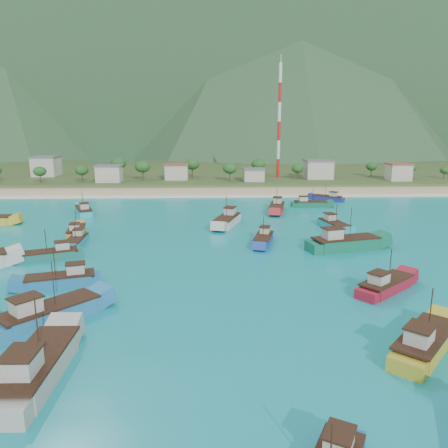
{
  "coord_description": "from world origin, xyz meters",
  "views": [
    {
      "loc": [
        2.82,
        -64.96,
        21.8
      ],
      "look_at": [
        5.45,
        18.0,
        3.0
      ],
      "focal_mm": 35.0,
      "sensor_mm": 36.0,
      "label": 1
    }
  ],
  "objects_px": {
    "boat_0": "(334,226)",
    "boat_21": "(48,315)",
    "boat_3": "(264,240)",
    "boat_5": "(344,244)",
    "boat_10": "(36,370)",
    "radio_tower": "(279,121)",
    "boat_4": "(386,286)",
    "boat_11": "(227,221)",
    "boat_13": "(77,242)",
    "boat_6": "(84,211)",
    "boat_24": "(62,281)",
    "boat_9": "(76,232)",
    "boat_31": "(52,255)",
    "boat_2": "(424,344)",
    "boat_29": "(277,208)",
    "boat_19": "(310,204)",
    "boat_17": "(328,198)"
  },
  "relations": [
    {
      "from": "boat_0",
      "to": "boat_21",
      "type": "height_order",
      "value": "boat_21"
    },
    {
      "from": "boat_3",
      "to": "boat_5",
      "type": "relative_size",
      "value": 0.7
    },
    {
      "from": "boat_3",
      "to": "boat_10",
      "type": "height_order",
      "value": "boat_10"
    },
    {
      "from": "radio_tower",
      "to": "boat_4",
      "type": "relative_size",
      "value": 4.36
    },
    {
      "from": "boat_11",
      "to": "boat_13",
      "type": "bearing_deg",
      "value": 46.27
    },
    {
      "from": "boat_5",
      "to": "boat_6",
      "type": "distance_m",
      "value": 65.18
    },
    {
      "from": "boat_3",
      "to": "boat_24",
      "type": "distance_m",
      "value": 37.6
    },
    {
      "from": "boat_9",
      "to": "boat_31",
      "type": "bearing_deg",
      "value": -96.1
    },
    {
      "from": "radio_tower",
      "to": "boat_2",
      "type": "height_order",
      "value": "radio_tower"
    },
    {
      "from": "boat_3",
      "to": "boat_31",
      "type": "bearing_deg",
      "value": 28.45
    },
    {
      "from": "boat_24",
      "to": "boat_29",
      "type": "bearing_deg",
      "value": -51.88
    },
    {
      "from": "boat_6",
      "to": "boat_13",
      "type": "relative_size",
      "value": 1.21
    },
    {
      "from": "boat_5",
      "to": "boat_19",
      "type": "height_order",
      "value": "boat_5"
    },
    {
      "from": "boat_6",
      "to": "boat_21",
      "type": "distance_m",
      "value": 63.71
    },
    {
      "from": "boat_4",
      "to": "boat_10",
      "type": "xyz_separation_m",
      "value": [
        -38.7,
        -19.73,
        0.29
      ]
    },
    {
      "from": "boat_4",
      "to": "boat_5",
      "type": "xyz_separation_m",
      "value": [
        0.53,
        20.25,
        0.34
      ]
    },
    {
      "from": "boat_2",
      "to": "boat_31",
      "type": "height_order",
      "value": "boat_2"
    },
    {
      "from": "boat_5",
      "to": "boat_24",
      "type": "bearing_deg",
      "value": -84.05
    },
    {
      "from": "boat_10",
      "to": "boat_11",
      "type": "height_order",
      "value": "boat_10"
    },
    {
      "from": "boat_17",
      "to": "boat_21",
      "type": "bearing_deg",
      "value": -178.05
    },
    {
      "from": "boat_11",
      "to": "boat_29",
      "type": "distance_m",
      "value": 20.43
    },
    {
      "from": "boat_17",
      "to": "boat_31",
      "type": "height_order",
      "value": "boat_31"
    },
    {
      "from": "boat_6",
      "to": "boat_31",
      "type": "bearing_deg",
      "value": -104.25
    },
    {
      "from": "boat_9",
      "to": "boat_17",
      "type": "height_order",
      "value": "boat_9"
    },
    {
      "from": "boat_9",
      "to": "boat_13",
      "type": "relative_size",
      "value": 1.08
    },
    {
      "from": "boat_2",
      "to": "boat_13",
      "type": "height_order",
      "value": "boat_2"
    },
    {
      "from": "radio_tower",
      "to": "boat_17",
      "type": "xyz_separation_m",
      "value": [
        7.93,
        -46.11,
        -22.67
      ]
    },
    {
      "from": "boat_3",
      "to": "boat_24",
      "type": "xyz_separation_m",
      "value": [
        -30.7,
        -21.7,
        0.09
      ]
    },
    {
      "from": "boat_11",
      "to": "radio_tower",
      "type": "bearing_deg",
      "value": -88.83
    },
    {
      "from": "boat_10",
      "to": "boat_6",
      "type": "bearing_deg",
      "value": 103.63
    },
    {
      "from": "boat_10",
      "to": "boat_29",
      "type": "xyz_separation_m",
      "value": [
        32.48,
        75.93,
        -0.19
      ]
    },
    {
      "from": "boat_19",
      "to": "boat_31",
      "type": "relative_size",
      "value": 0.99
    },
    {
      "from": "boat_0",
      "to": "boat_3",
      "type": "distance_m",
      "value": 19.67
    },
    {
      "from": "boat_3",
      "to": "boat_9",
      "type": "height_order",
      "value": "boat_3"
    },
    {
      "from": "boat_2",
      "to": "boat_24",
      "type": "distance_m",
      "value": 45.93
    },
    {
      "from": "radio_tower",
      "to": "boat_0",
      "type": "distance_m",
      "value": 85.54
    },
    {
      "from": "boat_6",
      "to": "boat_2",
      "type": "bearing_deg",
      "value": -75.26
    },
    {
      "from": "boat_0",
      "to": "boat_10",
      "type": "bearing_deg",
      "value": 40.64
    },
    {
      "from": "boat_17",
      "to": "boat_19",
      "type": "distance_m",
      "value": 12.39
    },
    {
      "from": "boat_0",
      "to": "boat_2",
      "type": "relative_size",
      "value": 0.99
    },
    {
      "from": "boat_13",
      "to": "boat_31",
      "type": "xyz_separation_m",
      "value": [
        -1.45,
        -9.02,
        0.07
      ]
    },
    {
      "from": "boat_9",
      "to": "boat_21",
      "type": "xyz_separation_m",
      "value": [
        8.96,
        -40.9,
        0.33
      ]
    },
    {
      "from": "boat_6",
      "to": "boat_11",
      "type": "height_order",
      "value": "boat_11"
    },
    {
      "from": "boat_3",
      "to": "boat_4",
      "type": "distance_m",
      "value": 28.56
    },
    {
      "from": "boat_0",
      "to": "boat_17",
      "type": "xyz_separation_m",
      "value": [
        8.36,
        36.4,
        -0.12
      ]
    },
    {
      "from": "boat_10",
      "to": "boat_19",
      "type": "relative_size",
      "value": 1.34
    },
    {
      "from": "boat_31",
      "to": "boat_29",
      "type": "bearing_deg",
      "value": -68.97
    },
    {
      "from": "radio_tower",
      "to": "boat_24",
      "type": "bearing_deg",
      "value": -112.49
    },
    {
      "from": "boat_10",
      "to": "boat_13",
      "type": "relative_size",
      "value": 1.46
    },
    {
      "from": "boat_9",
      "to": "boat_29",
      "type": "xyz_separation_m",
      "value": [
        44.57,
        23.57,
        0.2
      ]
    }
  ]
}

